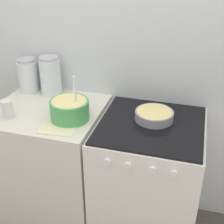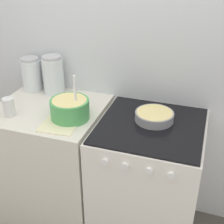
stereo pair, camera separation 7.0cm
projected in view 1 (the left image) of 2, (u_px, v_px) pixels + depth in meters
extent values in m
cube|color=silver|center=(113.00, 55.00, 2.10)|extent=(4.41, 0.05, 2.40)
cube|color=silver|center=(53.00, 165.00, 2.25)|extent=(0.70, 0.64, 0.91)
cube|color=white|center=(147.00, 183.00, 2.09)|extent=(0.64, 0.64, 0.90)
cube|color=black|center=(151.00, 125.00, 1.87)|extent=(0.62, 0.62, 0.01)
cylinder|color=white|center=(107.00, 162.00, 1.67)|extent=(0.04, 0.02, 0.04)
cylinder|color=white|center=(128.00, 166.00, 1.64)|extent=(0.04, 0.02, 0.04)
cylinder|color=white|center=(152.00, 170.00, 1.61)|extent=(0.04, 0.02, 0.04)
cylinder|color=white|center=(174.00, 174.00, 1.58)|extent=(0.04, 0.02, 0.04)
cylinder|color=#4CA559|center=(70.00, 110.00, 1.89)|extent=(0.24, 0.24, 0.12)
cylinder|color=#EFDB8C|center=(69.00, 106.00, 1.88)|extent=(0.21, 0.21, 0.07)
cylinder|color=white|center=(75.00, 97.00, 1.84)|extent=(0.02, 0.02, 0.27)
cylinder|color=gray|center=(154.00, 116.00, 1.90)|extent=(0.24, 0.24, 0.06)
cylinder|color=#EFDB8C|center=(154.00, 115.00, 1.90)|extent=(0.22, 0.22, 0.05)
cylinder|color=silver|center=(28.00, 76.00, 2.23)|extent=(0.14, 0.14, 0.22)
cylinder|color=tan|center=(29.00, 82.00, 2.25)|extent=(0.12, 0.12, 0.13)
cylinder|color=#B2B2B7|center=(26.00, 60.00, 2.18)|extent=(0.13, 0.13, 0.02)
cylinder|color=silver|center=(51.00, 77.00, 2.18)|extent=(0.15, 0.15, 0.25)
cylinder|color=olive|center=(51.00, 84.00, 2.21)|extent=(0.13, 0.13, 0.15)
cylinder|color=#B2B2B7|center=(49.00, 58.00, 2.12)|extent=(0.13, 0.13, 0.02)
cylinder|color=silver|center=(7.00, 109.00, 1.91)|extent=(0.07, 0.07, 0.12)
cube|color=beige|center=(62.00, 123.00, 1.87)|extent=(0.23, 0.30, 0.01)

